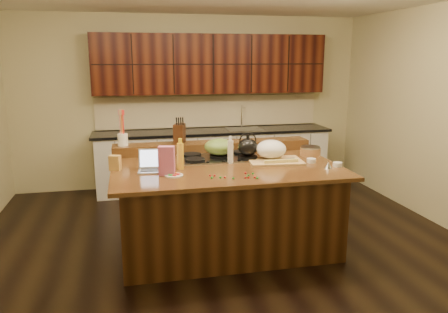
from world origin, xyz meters
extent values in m
cube|color=black|center=(0.00, 0.00, -0.01)|extent=(5.50, 5.00, 0.01)
cube|color=tan|center=(0.00, 2.50, 1.35)|extent=(5.50, 0.01, 2.70)
cube|color=tan|center=(0.00, -2.50, 1.35)|extent=(5.50, 0.01, 2.70)
cube|color=black|center=(0.00, 0.00, 0.44)|extent=(2.22, 1.42, 0.88)
cube|color=black|center=(0.00, 0.00, 0.90)|extent=(2.40, 1.60, 0.04)
cube|color=black|center=(0.00, 0.70, 0.98)|extent=(2.40, 0.30, 0.12)
cube|color=gray|center=(0.00, 0.30, 0.93)|extent=(0.92, 0.52, 0.02)
cylinder|color=black|center=(-0.30, 0.43, 0.95)|extent=(0.22, 0.22, 0.03)
cylinder|color=black|center=(0.30, 0.43, 0.95)|extent=(0.22, 0.22, 0.03)
cylinder|color=black|center=(-0.30, 0.17, 0.95)|extent=(0.22, 0.22, 0.03)
cylinder|color=black|center=(0.30, 0.17, 0.95)|extent=(0.22, 0.22, 0.03)
cylinder|color=black|center=(0.00, 0.30, 0.95)|extent=(0.22, 0.22, 0.03)
cube|color=silver|center=(0.30, 2.17, 0.45)|extent=(3.60, 0.62, 0.90)
cube|color=black|center=(0.30, 2.17, 0.92)|extent=(3.70, 0.66, 0.04)
cube|color=gray|center=(0.80, 2.17, 0.94)|extent=(0.55, 0.42, 0.01)
cylinder|color=gray|center=(0.80, 2.35, 1.12)|extent=(0.02, 0.02, 0.36)
cube|color=black|center=(0.30, 2.32, 1.95)|extent=(3.60, 0.34, 0.90)
cube|color=tan|center=(0.30, 2.48, 1.20)|extent=(3.60, 0.03, 0.50)
ellipsoid|color=black|center=(0.30, 0.17, 1.07)|extent=(0.28, 0.28, 0.20)
ellipsoid|color=#56752E|center=(0.00, 0.30, 1.06)|extent=(0.36, 0.36, 0.19)
cube|color=#B7B7BC|center=(-0.77, -0.12, 0.93)|extent=(0.33, 0.24, 0.01)
cube|color=black|center=(-0.77, -0.12, 0.94)|extent=(0.27, 0.15, 0.00)
cube|color=#B7B7BC|center=(-0.76, -0.02, 1.04)|extent=(0.31, 0.09, 0.20)
cube|color=silver|center=(-0.76, -0.02, 1.04)|extent=(0.28, 0.08, 0.17)
cylinder|color=yellow|center=(-0.49, -0.07, 1.06)|extent=(0.08, 0.08, 0.27)
cylinder|color=silver|center=(0.07, 0.06, 1.04)|extent=(0.08, 0.08, 0.25)
cube|color=tan|center=(0.57, -0.01, 0.93)|extent=(0.62, 0.48, 0.03)
ellipsoid|color=white|center=(0.55, 0.08, 1.05)|extent=(0.34, 0.34, 0.21)
cube|color=#EDD872|center=(0.46, -0.14, 0.96)|extent=(0.13, 0.03, 0.03)
cube|color=#EDD872|center=(0.59, -0.14, 0.96)|extent=(0.13, 0.03, 0.03)
cube|color=#EDD872|center=(0.71, -0.14, 0.96)|extent=(0.13, 0.03, 0.03)
cylinder|color=gray|center=(0.69, -0.03, 0.95)|extent=(0.22, 0.09, 0.01)
cylinder|color=white|center=(1.15, -0.33, 0.94)|extent=(0.11, 0.11, 0.04)
cylinder|color=white|center=(0.95, -0.10, 0.94)|extent=(0.11, 0.11, 0.04)
cylinder|color=white|center=(1.04, 0.29, 0.94)|extent=(0.11, 0.11, 0.04)
cylinder|color=#996B3F|center=(1.08, 0.22, 0.97)|extent=(0.24, 0.24, 0.09)
cone|color=silver|center=(1.02, -0.39, 0.96)|extent=(0.10, 0.10, 0.07)
cube|color=#C65D89|center=(-0.65, -0.29, 1.06)|extent=(0.17, 0.12, 0.29)
cylinder|color=white|center=(-0.59, -0.34, 0.93)|extent=(0.20, 0.20, 0.01)
cube|color=#BE8E43|center=(-1.15, 0.02, 1.00)|extent=(0.13, 0.11, 0.15)
cylinder|color=white|center=(-1.07, 0.70, 1.11)|extent=(0.15, 0.15, 0.14)
cube|color=black|center=(-0.40, 0.70, 1.16)|extent=(0.17, 0.22, 0.23)
ellipsoid|color=red|center=(-0.12, -0.53, 0.93)|extent=(0.02, 0.02, 0.02)
ellipsoid|color=#198C26|center=(-0.16, -0.52, 0.93)|extent=(0.02, 0.02, 0.02)
ellipsoid|color=red|center=(-0.24, -0.43, 0.93)|extent=(0.02, 0.02, 0.02)
ellipsoid|color=#198C26|center=(0.09, -0.55, 0.93)|extent=(0.02, 0.02, 0.02)
ellipsoid|color=red|center=(0.16, -0.58, 0.93)|extent=(0.02, 0.02, 0.02)
ellipsoid|color=#198C26|center=(0.18, -0.45, 0.93)|extent=(0.02, 0.02, 0.02)
ellipsoid|color=red|center=(0.07, -0.58, 0.93)|extent=(0.02, 0.02, 0.02)
ellipsoid|color=#198C26|center=(0.18, -0.62, 0.93)|extent=(0.02, 0.02, 0.02)
ellipsoid|color=red|center=(-0.20, -0.44, 0.93)|extent=(0.02, 0.02, 0.02)
ellipsoid|color=#198C26|center=(0.12, -0.51, 0.93)|extent=(0.02, 0.02, 0.02)
ellipsoid|color=red|center=(0.12, -0.42, 0.93)|extent=(0.02, 0.02, 0.02)
ellipsoid|color=#198C26|center=(-0.05, -0.58, 0.93)|extent=(0.02, 0.02, 0.02)
ellipsoid|color=red|center=(0.10, -0.58, 0.93)|extent=(0.02, 0.02, 0.02)
ellipsoid|color=#198C26|center=(-0.24, -0.51, 0.93)|extent=(0.02, 0.02, 0.02)
camera|label=1|loc=(-1.00, -4.46, 2.05)|focal=35.00mm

